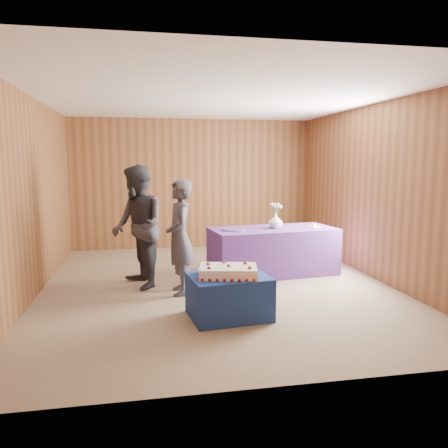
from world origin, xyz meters
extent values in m
plane|color=gray|center=(0.00, 0.00, 0.00)|extent=(6.00, 6.00, 0.00)
cube|color=brown|center=(0.00, 3.00, 1.35)|extent=(5.00, 0.04, 2.70)
cube|color=brown|center=(0.00, -3.00, 1.35)|extent=(5.00, 0.04, 2.70)
cube|color=brown|center=(-2.50, 0.00, 1.35)|extent=(0.04, 6.00, 2.70)
cube|color=brown|center=(2.50, 0.00, 1.35)|extent=(0.04, 6.00, 2.70)
cube|color=white|center=(0.00, 0.00, 2.70)|extent=(5.00, 6.00, 0.04)
cube|color=#1B3499|center=(-0.08, -1.34, 0.25)|extent=(0.98, 0.80, 0.50)
cube|color=#5C3491|center=(1.02, 0.51, 0.38)|extent=(2.09, 1.13, 0.75)
cube|color=white|center=(-0.09, -1.37, 0.56)|extent=(0.73, 0.56, 0.12)
sphere|color=maroon|center=(-0.46, -1.52, 0.52)|extent=(0.03, 0.03, 0.03)
sphere|color=maroon|center=(0.19, -1.65, 0.52)|extent=(0.03, 0.03, 0.03)
sphere|color=maroon|center=(-0.37, -1.09, 0.52)|extent=(0.03, 0.03, 0.03)
sphere|color=maroon|center=(0.27, -1.22, 0.52)|extent=(0.03, 0.03, 0.03)
sphere|color=maroon|center=(-0.31, -1.44, 0.64)|extent=(0.04, 0.04, 0.04)
cone|color=#13561B|center=(-0.28, -1.44, 0.63)|extent=(0.02, 0.03, 0.03)
sphere|color=maroon|center=(0.10, -1.31, 0.64)|extent=(0.04, 0.04, 0.04)
cone|color=#13561B|center=(0.13, -1.31, 0.63)|extent=(0.02, 0.03, 0.03)
sphere|color=maroon|center=(-0.09, -1.37, 0.64)|extent=(0.04, 0.04, 0.04)
cone|color=#13561B|center=(-0.06, -1.37, 0.63)|extent=(0.02, 0.03, 0.03)
imported|color=white|center=(1.06, 0.51, 0.87)|extent=(0.27, 0.27, 0.23)
cylinder|color=#27632D|center=(1.09, 0.51, 1.05)|extent=(0.01, 0.01, 0.14)
sphere|color=#B9A0CF|center=(1.14, 0.51, 1.12)|extent=(0.05, 0.05, 0.05)
cylinder|color=#27632D|center=(1.08, 0.54, 1.05)|extent=(0.01, 0.01, 0.14)
sphere|color=white|center=(1.12, 0.57, 1.12)|extent=(0.05, 0.05, 0.05)
cylinder|color=#27632D|center=(1.07, 0.55, 1.05)|extent=(0.01, 0.01, 0.14)
sphere|color=#B9A0CF|center=(1.07, 0.59, 1.12)|extent=(0.05, 0.05, 0.05)
cylinder|color=#27632D|center=(1.04, 0.54, 1.05)|extent=(0.01, 0.01, 0.14)
sphere|color=white|center=(1.02, 0.58, 1.12)|extent=(0.05, 0.05, 0.05)
cylinder|color=#27632D|center=(1.03, 0.53, 1.05)|extent=(0.01, 0.01, 0.14)
sphere|color=#B9A0CF|center=(0.98, 0.54, 1.12)|extent=(0.05, 0.05, 0.05)
cylinder|color=#27632D|center=(1.03, 0.50, 1.05)|extent=(0.01, 0.01, 0.14)
sphere|color=white|center=(0.98, 0.49, 1.12)|extent=(0.05, 0.05, 0.05)
cylinder|color=#27632D|center=(1.04, 0.49, 1.05)|extent=(0.01, 0.01, 0.14)
sphere|color=#B9A0CF|center=(1.02, 0.44, 1.12)|extent=(0.05, 0.05, 0.05)
cylinder|color=#27632D|center=(1.07, 0.48, 1.05)|extent=(0.01, 0.01, 0.14)
sphere|color=white|center=(1.07, 0.43, 1.12)|extent=(0.05, 0.05, 0.05)
cylinder|color=#27632D|center=(1.08, 0.49, 1.05)|extent=(0.01, 0.01, 0.14)
sphere|color=#B9A0CF|center=(1.12, 0.46, 1.12)|extent=(0.05, 0.05, 0.05)
cylinder|color=#63478F|center=(0.36, 0.46, 0.76)|extent=(0.43, 0.43, 0.02)
cylinder|color=silver|center=(1.71, 0.48, 0.76)|extent=(0.29, 0.29, 0.01)
cube|color=white|center=(1.71, 0.48, 0.79)|extent=(0.07, 0.06, 0.05)
sphere|color=maroon|center=(1.71, 0.46, 0.83)|extent=(0.02, 0.02, 0.02)
cube|color=silver|center=(1.75, 0.26, 0.75)|extent=(0.23, 0.15, 0.00)
imported|color=#3C3D47|center=(-0.56, -0.30, 0.79)|extent=(0.40, 0.59, 1.58)
imported|color=#2E2E37|center=(-1.12, 0.12, 0.89)|extent=(0.91, 1.03, 1.78)
camera|label=1|loc=(-1.05, -6.19, 1.82)|focal=35.00mm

